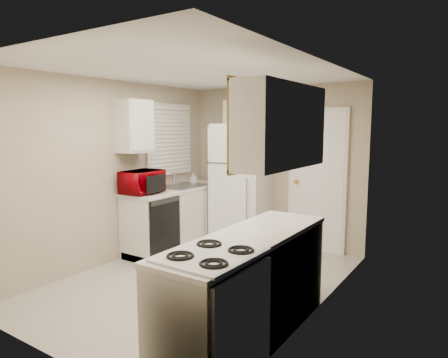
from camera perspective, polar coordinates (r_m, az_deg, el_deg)
The scene contains 19 objects.
floor at distance 4.85m, azimuth -3.36°, elevation -14.27°, with size 3.80×3.80×0.00m, color beige.
ceiling at distance 4.54m, azimuth -3.60°, elevation 15.12°, with size 3.80×3.80×0.00m, color white.
wall_left at distance 5.49m, azimuth -15.24°, elevation 1.00°, with size 3.80×3.80×0.00m, color #B7A88E.
wall_right at distance 3.87m, azimuth 13.33°, elevation -1.57°, with size 3.80×3.80×0.00m, color #B7A88E.
wall_back at distance 6.16m, azimuth 7.20°, elevation 1.89°, with size 2.80×2.80×0.00m, color #B7A88E.
wall_front at distance 3.25m, azimuth -24.06°, elevation -3.76°, with size 2.80×2.80×0.00m, color #B7A88E.
left_counter at distance 6.04m, azimuth -6.66°, elevation -5.42°, with size 0.60×1.80×0.90m, color silver.
dishwasher at distance 5.41m, azimuth -8.41°, elevation -6.56°, with size 0.03×0.58×0.72m, color black.
sink at distance 6.08m, azimuth -5.81°, elevation -1.39°, with size 0.54×0.74×0.16m, color gray.
microwave at distance 5.49m, azimuth -11.59°, elevation -0.47°, with size 0.31×0.56×0.37m, color #940009.
soap_bottle at distance 6.33m, azimuth -4.38°, elevation 0.26°, with size 0.07×0.08×0.17m, color white.
window_blinds at distance 6.18m, azimuth -7.78°, elevation 5.62°, with size 0.10×0.98×1.08m, color silver.
upper_cabinet_left at distance 5.50m, azimuth -12.69°, elevation 7.36°, with size 0.30×0.45×0.70m, color silver.
refrigerator at distance 6.12m, azimuth 2.69°, elevation -0.75°, with size 0.76×0.74×1.84m, color white.
cabinet_over_fridge at distance 6.19m, azimuth 3.33°, elevation 9.38°, with size 0.70×0.30×0.40m, color silver.
interior_door at distance 5.87m, azimuth 13.14°, elevation -0.30°, with size 0.86×0.06×2.08m, color white.
right_counter at distance 3.50m, azimuth 3.43°, elevation -15.18°, with size 0.60×2.00×0.90m, color silver.
stove at distance 3.03m, azimuth -1.79°, elevation -19.41°, with size 0.57×0.70×0.86m, color white.
upper_cabinet_right at distance 3.42m, azimuth 8.34°, elevation 7.46°, with size 0.30×1.20×0.70m, color silver.
Camera 1 is at (2.71, -3.60, 1.80)m, focal length 32.00 mm.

